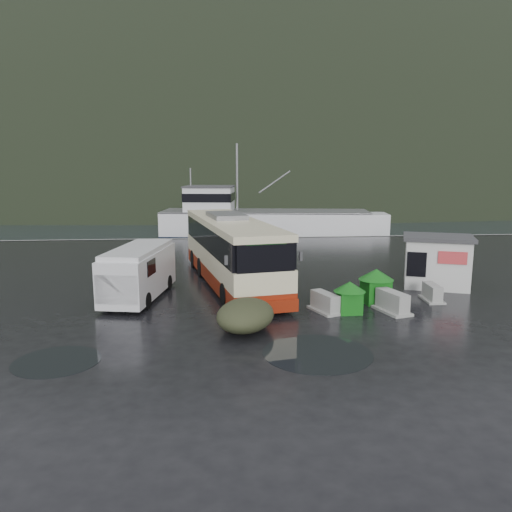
{
  "coord_description": "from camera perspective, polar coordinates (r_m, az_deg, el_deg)",
  "views": [
    {
      "loc": [
        -0.6,
        -21.89,
        6.04
      ],
      "look_at": [
        1.51,
        1.97,
        1.7
      ],
      "focal_mm": 35.0,
      "sensor_mm": 36.0,
      "label": 1
    }
  ],
  "objects": [
    {
      "name": "dome_tent",
      "position": [
        18.84,
        -1.2,
        -8.43
      ],
      "size": [
        2.91,
        3.43,
        1.14
      ],
      "primitive_type": null,
      "rotation": [
        0.0,
        0.0,
        -0.33
      ],
      "color": "#323620",
      "rests_on": "ground"
    },
    {
      "name": "jersey_barrier_b",
      "position": [
        24.14,
        19.44,
        -4.82
      ],
      "size": [
        0.85,
        1.56,
        0.75
      ],
      "primitive_type": null,
      "rotation": [
        0.0,
        0.0,
        -0.07
      ],
      "color": "#999993",
      "rests_on": "ground"
    },
    {
      "name": "ticket_kiosk",
      "position": [
        26.93,
        19.8,
        -3.31
      ],
      "size": [
        4.02,
        3.55,
        2.61
      ],
      "primitive_type": null,
      "rotation": [
        0.0,
        0.0,
        -0.37
      ],
      "color": "silver",
      "rests_on": "ground"
    },
    {
      "name": "puddles",
      "position": [
        16.43,
        -3.43,
        -11.31
      ],
      "size": [
        11.46,
        3.62,
        0.01
      ],
      "color": "black",
      "rests_on": "ground"
    },
    {
      "name": "waste_bin_right",
      "position": [
        23.0,
        13.45,
        -5.24
      ],
      "size": [
        1.22,
        1.22,
        1.56
      ],
      "primitive_type": null,
      "rotation": [
        0.0,
        0.0,
        0.1
      ],
      "color": "#126514",
      "rests_on": "ground"
    },
    {
      "name": "headland",
      "position": [
        272.16,
        -2.84,
        8.99
      ],
      "size": [
        780.0,
        540.0,
        570.0
      ],
      "primitive_type": "ellipsoid",
      "color": "black",
      "rests_on": "ground"
    },
    {
      "name": "fishing_trawler",
      "position": [
        48.75,
        1.04,
        3.16
      ],
      "size": [
        23.97,
        8.34,
        9.39
      ],
      "primitive_type": null,
      "rotation": [
        0.0,
        0.0,
        -0.14
      ],
      "color": "silver",
      "rests_on": "ground"
    },
    {
      "name": "quay_edge",
      "position": [
        42.33,
        -4.18,
        2.04
      ],
      "size": [
        160.0,
        0.6,
        1.5
      ],
      "primitive_type": "cube",
      "color": "#999993",
      "rests_on": "ground"
    },
    {
      "name": "jersey_barrier_a",
      "position": [
        21.3,
        7.87,
        -6.31
      ],
      "size": [
        1.34,
        1.81,
        0.81
      ],
      "primitive_type": null,
      "rotation": [
        0.0,
        0.0,
        0.37
      ],
      "color": "#999993",
      "rests_on": "ground"
    },
    {
      "name": "waste_bin_left",
      "position": [
        21.29,
        10.57,
        -6.39
      ],
      "size": [
        0.98,
        0.98,
        1.33
      ],
      "primitive_type": null,
      "rotation": [
        0.0,
        0.0,
        0.02
      ],
      "color": "#126514",
      "rests_on": "ground"
    },
    {
      "name": "harbor_water",
      "position": [
        132.03,
        -4.81,
        7.62
      ],
      "size": [
        300.0,
        180.0,
        0.02
      ],
      "primitive_type": "cube",
      "color": "black",
      "rests_on": "ground"
    },
    {
      "name": "ground",
      "position": [
        22.72,
        -3.36,
        -5.17
      ],
      "size": [
        160.0,
        160.0,
        0.0
      ],
      "primitive_type": "plane",
      "color": "black",
      "rests_on": "ground"
    },
    {
      "name": "white_van",
      "position": [
        23.82,
        -13.1,
        -4.69
      ],
      "size": [
        3.03,
        6.06,
        2.42
      ],
      "primitive_type": null,
      "rotation": [
        0.0,
        0.0,
        -0.19
      ],
      "color": "silver",
      "rests_on": "ground"
    },
    {
      "name": "jersey_barrier_c",
      "position": [
        21.81,
        15.25,
        -6.18
      ],
      "size": [
        1.35,
        1.95,
        0.89
      ],
      "primitive_type": null,
      "rotation": [
        0.0,
        0.0,
        0.28
      ],
      "color": "#999993",
      "rests_on": "ground"
    },
    {
      "name": "coach_bus",
      "position": [
        26.06,
        -2.83,
        -3.15
      ],
      "size": [
        5.47,
        13.08,
        3.6
      ],
      "primitive_type": null,
      "rotation": [
        0.0,
        0.0,
        0.19
      ],
      "color": "beige",
      "rests_on": "ground"
    }
  ]
}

